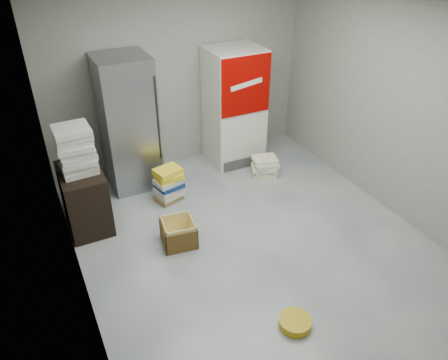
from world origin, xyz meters
TOP-DOWN VIEW (x-y plane):
  - ground at (0.00, 0.00)m, footprint 5.00×5.00m
  - room_shell at (0.00, 0.00)m, footprint 4.04×5.04m
  - steel_fridge at (-0.90, 2.13)m, footprint 0.70×0.72m
  - coke_cooler at (0.75, 2.12)m, footprint 0.80×0.73m
  - wood_shelf at (-1.73, 1.40)m, footprint 0.50×0.80m
  - supply_box_stack at (-1.72, 1.40)m, footprint 0.44×0.44m
  - phonebook_stack_main at (-0.61, 1.46)m, footprint 0.42×0.37m
  - phonebook_stack_side at (0.93, 1.45)m, footprint 0.46×0.40m
  - cardboard_box at (-0.82, 0.54)m, footprint 0.44×0.44m
  - bucket_lid at (-0.26, -1.14)m, footprint 0.35×0.35m

SIDE VIEW (x-z plane):
  - ground at x=0.00m, z-range 0.00..0.00m
  - bucket_lid at x=-0.26m, z-range 0.00..0.09m
  - cardboard_box at x=-0.82m, z-range -0.03..0.29m
  - phonebook_stack_side at x=0.93m, z-range 0.00..0.29m
  - phonebook_stack_main at x=-0.61m, z-range 0.00..0.50m
  - wood_shelf at x=-1.73m, z-range 0.00..0.80m
  - coke_cooler at x=0.75m, z-range 0.00..1.80m
  - steel_fridge at x=-0.90m, z-range 0.00..1.90m
  - supply_box_stack at x=-1.72m, z-range 0.80..1.38m
  - room_shell at x=0.00m, z-range 0.39..3.21m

